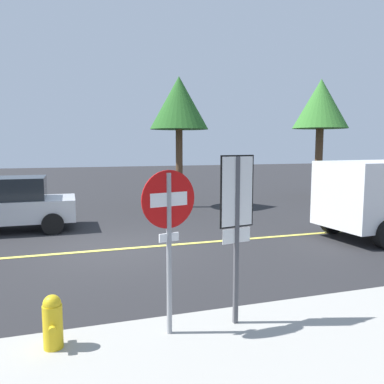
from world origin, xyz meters
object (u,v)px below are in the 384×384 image
object	(u,v)px
speed_limit_sign	(237,210)
car_silver_mid_road	(6,204)
fire_hydrant	(53,326)
stop_sign	(169,227)
tree_left_verge	(179,104)
tree_right_verge	(321,105)

from	to	relation	value
speed_limit_sign	car_silver_mid_road	size ratio (longest dim) A/B	0.60
speed_limit_sign	fire_hydrant	xyz separation A→B (m)	(-2.44, 0.05, -1.33)
speed_limit_sign	stop_sign	bearing A→B (deg)	-179.21
car_silver_mid_road	fire_hydrant	size ratio (longest dim) A/B	5.08
car_silver_mid_road	tree_left_verge	xyz separation A→B (m)	(6.42, 2.97, 3.52)
car_silver_mid_road	tree_left_verge	bearing A→B (deg)	24.85
tree_left_verge	fire_hydrant	world-z (taller)	tree_left_verge
stop_sign	tree_right_verge	bearing A→B (deg)	48.01
fire_hydrant	car_silver_mid_road	bearing A→B (deg)	100.35
speed_limit_sign	tree_right_verge	xyz separation A→B (m)	(10.04, 12.22, 2.86)
stop_sign	speed_limit_sign	bearing A→B (deg)	0.79
fire_hydrant	stop_sign	bearing A→B (deg)	-2.52
car_silver_mid_road	fire_hydrant	distance (m)	8.48
tree_right_verge	fire_hydrant	world-z (taller)	tree_right_verge
stop_sign	tree_right_verge	size ratio (longest dim) A/B	0.40
tree_right_verge	fire_hydrant	xyz separation A→B (m)	(-12.48, -12.17, -4.19)
stop_sign	fire_hydrant	distance (m)	1.88
speed_limit_sign	car_silver_mid_road	distance (m)	9.32
stop_sign	tree_left_verge	bearing A→B (deg)	73.23
tree_left_verge	tree_right_verge	bearing A→B (deg)	6.52
car_silver_mid_road	speed_limit_sign	bearing A→B (deg)	-64.73
stop_sign	fire_hydrant	xyz separation A→B (m)	(-1.47, 0.06, -1.17)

